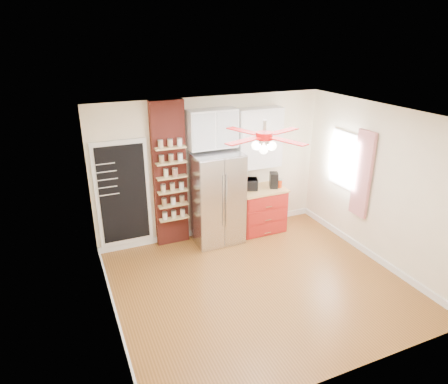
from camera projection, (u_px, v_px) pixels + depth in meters
name	position (u px, v px, depth m)	size (l,w,h in m)	color
floor	(259.00, 284.00, 6.40)	(4.50, 4.50, 0.00)	brown
ceiling	(265.00, 116.00, 5.40)	(4.50, 4.50, 0.00)	white
wall_back	(212.00, 168.00, 7.60)	(4.50, 0.02, 2.70)	#FDF1CB
wall_front	(352.00, 278.00, 4.20)	(4.50, 0.02, 2.70)	#FDF1CB
wall_left	(105.00, 236.00, 5.07)	(0.02, 4.00, 2.70)	#FDF1CB
wall_right	(379.00, 186.00, 6.73)	(0.02, 4.00, 2.70)	#FDF1CB
chalkboard	(123.00, 194.00, 7.04)	(0.95, 0.05, 1.95)	white
brick_pillar	(170.00, 175.00, 7.22)	(0.60, 0.16, 2.70)	maroon
fridge	(217.00, 198.00, 7.45)	(0.90, 0.70, 1.75)	silver
upper_glass_cabinet	(212.00, 129.00, 7.14)	(0.90, 0.35, 0.70)	white
red_cabinet	(261.00, 209.00, 8.00)	(0.94, 0.64, 0.90)	maroon
upper_shelf_unit	(259.00, 138.00, 7.62)	(0.90, 0.30, 1.15)	white
window	(345.00, 160.00, 7.41)	(0.04, 0.75, 1.05)	white
curtain	(362.00, 174.00, 6.96)	(0.06, 0.40, 1.55)	red
ceiling_fan	(264.00, 136.00, 5.50)	(1.40, 1.40, 0.44)	silver
toaster_oven	(247.00, 184.00, 7.77)	(0.39, 0.26, 0.21)	black
coffee_maker	(274.00, 180.00, 7.84)	(0.15, 0.21, 0.30)	black
canister_left	(279.00, 184.00, 7.87)	(0.10, 0.10, 0.16)	#BE330A
canister_right	(278.00, 183.00, 7.93)	(0.10, 0.10, 0.15)	#A4091B
pantry_jar_oats	(166.00, 173.00, 7.05)	(0.08, 0.08, 0.14)	beige
pantry_jar_beans	(175.00, 173.00, 7.07)	(0.10, 0.10, 0.14)	#95644C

